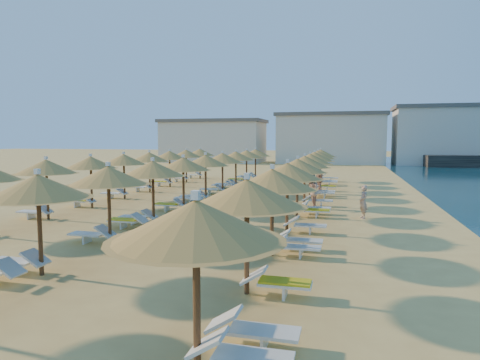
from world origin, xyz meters
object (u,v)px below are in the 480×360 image
(beachgoer_c, at_px, (319,179))
(parasol_row_west, at_px, (195,163))
(parasol_row_east, at_px, (301,165))
(beachgoer_b, at_px, (311,192))
(beachgoer_a, at_px, (363,202))

(beachgoer_c, bearing_deg, parasol_row_west, -65.85)
(parasol_row_west, height_order, beachgoer_c, parasol_row_west)
(parasol_row_east, bearing_deg, parasol_row_west, 180.00)
(parasol_row_east, xyz_separation_m, beachgoer_b, (0.45, 0.72, -1.44))
(beachgoer_b, relative_size, beachgoer_c, 0.94)
(beachgoer_b, height_order, beachgoer_a, beachgoer_b)
(parasol_row_east, bearing_deg, beachgoer_a, -24.71)
(beachgoer_a, bearing_deg, parasol_row_east, -132.91)
(parasol_row_east, xyz_separation_m, parasol_row_west, (-5.61, 0.00, 0.00))
(parasol_row_east, distance_m, beachgoer_a, 3.62)
(parasol_row_west, bearing_deg, parasol_row_east, 0.00)
(parasol_row_west, height_order, beachgoer_a, parasol_row_west)
(beachgoer_b, xyz_separation_m, beachgoer_a, (2.51, -2.08, -0.14))
(beachgoer_b, bearing_deg, beachgoer_a, 46.13)
(beachgoer_b, distance_m, beachgoer_c, 6.31)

